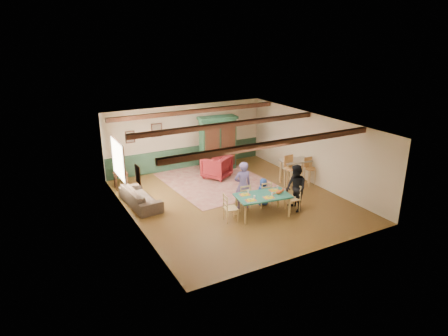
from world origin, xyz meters
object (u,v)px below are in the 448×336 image
dining_chair_end_left (231,208)px  bar_stool_right (310,172)px  counter_table (295,172)px  dining_chair_end_right (293,198)px  person_child (263,192)px  cat (279,192)px  armchair (216,167)px  end_table (121,181)px  person_man (243,185)px  dining_table (262,205)px  table_lamp (120,166)px  dining_chair_far_right (264,193)px  armoire (218,143)px  dining_chair_far_left (243,196)px  person_woman (296,188)px  bar_stool_left (291,172)px  sofa (140,197)px

dining_chair_end_left → bar_stool_right: 4.30m
counter_table → dining_chair_end_right: bearing=-129.6°
person_child → cat: person_child is taller
bar_stool_right → dining_chair_end_left: bearing=-164.0°
armchair → end_table: armchair is taller
person_man → dining_table: bearing=116.6°
dining_chair_end_left → table_lamp: size_ratio=1.60×
person_man → end_table: 4.80m
dining_chair_far_right → armoire: size_ratio=0.39×
dining_chair_far_left → dining_chair_end_right: same height
armoire → dining_chair_end_right: bearing=-81.6°
dining_chair_far_right → cat: bearing=100.4°
end_table → person_woman: bearing=-45.6°
person_child → armchair: size_ratio=0.95×
person_man → counter_table: size_ratio=1.45×
person_child → table_lamp: bearing=-36.3°
end_table → bar_stool_left: bar_stool_left is taller
bar_stool_right → dining_chair_end_right: bearing=-143.1°
sofa → table_lamp: bearing=0.7°
dining_chair_end_right → cat: (-0.57, -0.01, 0.34)m
cat → bar_stool_left: 2.42m
sofa → bar_stool_left: bar_stool_left is taller
person_man → end_table: bearing=-41.6°
cat → armchair: size_ratio=0.34×
dining_chair_end_right → armchair: bearing=-161.0°
table_lamp → armoire: bearing=3.2°
sofa → dining_chair_far_left: bearing=-128.4°
dining_table → armchair: armchair is taller
dining_chair_end_right → dining_chair_far_right: bearing=-133.8°
dining_table → bar_stool_right: bar_stool_right is taller
person_woman → bar_stool_right: (1.90, 1.52, -0.24)m
armchair → sofa: (-3.49, -1.16, -0.16)m
armchair → end_table: bearing=-42.6°
dining_chair_end_right → person_child: bearing=-136.8°
dining_table → cat: 0.68m
dining_chair_far_right → dining_chair_end_right: (0.60, -0.77, 0.00)m
dining_chair_end_right → armoire: bearing=-169.2°
dining_chair_far_left → dining_chair_end_left: bearing=43.8°
person_woman → armchair: 4.06m
armchair → bar_stool_left: (1.94, -2.31, 0.16)m
bar_stool_right → table_lamp: bearing=154.0°
dining_chair_far_right → person_woman: person_woman is taller
dining_table → person_child: 0.85m
table_lamp → bar_stool_left: size_ratio=0.45×
sofa → table_lamp: table_lamp is taller
person_child → sofa: person_child is taller
person_child → armoire: bearing=-87.1°
counter_table → person_child: bearing=-153.3°
person_woman → armchair: size_ratio=1.55×
counter_table → dining_chair_far_left: bearing=-160.0°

